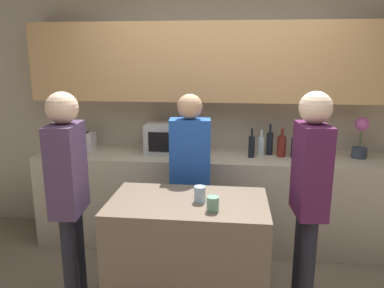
# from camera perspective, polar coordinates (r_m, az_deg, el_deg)

# --- Properties ---
(back_wall) EXTENTS (6.40, 0.40, 2.70)m
(back_wall) POSITION_cam_1_polar(r_m,az_deg,el_deg) (3.86, 4.35, 8.06)
(back_wall) COLOR #B2A893
(back_wall) RESTS_ON ground_plane
(back_counter) EXTENTS (3.60, 0.62, 0.93)m
(back_counter) POSITION_cam_1_polar(r_m,az_deg,el_deg) (3.84, 3.91, -8.45)
(back_counter) COLOR #B7AD99
(back_counter) RESTS_ON ground_plane
(kitchen_island) EXTENTS (1.12, 0.65, 0.90)m
(kitchen_island) POSITION_cam_1_polar(r_m,az_deg,el_deg) (2.86, -0.58, -16.98)
(kitchen_island) COLOR brown
(kitchen_island) RESTS_ON ground_plane
(microwave) EXTENTS (0.52, 0.39, 0.30)m
(microwave) POSITION_cam_1_polar(r_m,az_deg,el_deg) (3.77, -2.96, 0.91)
(microwave) COLOR #B7BABC
(microwave) RESTS_ON back_counter
(toaster) EXTENTS (0.26, 0.16, 0.18)m
(toaster) POSITION_cam_1_polar(r_m,az_deg,el_deg) (4.05, -16.43, 0.38)
(toaster) COLOR silver
(toaster) RESTS_ON back_counter
(potted_plant) EXTENTS (0.14, 0.14, 0.40)m
(potted_plant) POSITION_cam_1_polar(r_m,az_deg,el_deg) (3.91, 24.31, 0.89)
(potted_plant) COLOR #333D4C
(potted_plant) RESTS_ON back_counter
(bottle_0) EXTENTS (0.06, 0.06, 0.29)m
(bottle_0) POSITION_cam_1_polar(r_m,az_deg,el_deg) (3.65, 9.06, -0.34)
(bottle_0) COLOR black
(bottle_0) RESTS_ON back_counter
(bottle_1) EXTENTS (0.07, 0.07, 0.25)m
(bottle_1) POSITION_cam_1_polar(r_m,az_deg,el_deg) (3.75, 10.49, -0.21)
(bottle_1) COLOR silver
(bottle_1) RESTS_ON back_counter
(bottle_2) EXTENTS (0.06, 0.06, 0.31)m
(bottle_2) POSITION_cam_1_polar(r_m,az_deg,el_deg) (3.77, 11.76, 0.15)
(bottle_2) COLOR black
(bottle_2) RESTS_ON back_counter
(bottle_3) EXTENTS (0.09, 0.09, 0.28)m
(bottle_3) POSITION_cam_1_polar(r_m,az_deg,el_deg) (3.73, 13.48, -0.27)
(bottle_3) COLOR maroon
(bottle_3) RESTS_ON back_counter
(bottle_4) EXTENTS (0.06, 0.06, 0.26)m
(bottle_4) POSITION_cam_1_polar(r_m,az_deg,el_deg) (3.73, 15.32, -0.48)
(bottle_4) COLOR black
(bottle_4) RESTS_ON back_counter
(bottle_5) EXTENTS (0.08, 0.08, 0.22)m
(bottle_5) POSITION_cam_1_polar(r_m,az_deg,el_deg) (3.72, 16.65, -0.86)
(bottle_5) COLOR #472814
(bottle_5) RESTS_ON back_counter
(bottle_6) EXTENTS (0.06, 0.06, 0.26)m
(bottle_6) POSITION_cam_1_polar(r_m,az_deg,el_deg) (3.77, 18.03, -0.55)
(bottle_6) COLOR maroon
(bottle_6) RESTS_ON back_counter
(cup_0) EXTENTS (0.08, 0.08, 0.10)m
(cup_0) POSITION_cam_1_polar(r_m,az_deg,el_deg) (2.48, 3.19, -9.09)
(cup_0) COLOR #6CA085
(cup_0) RESTS_ON kitchen_island
(cup_1) EXTENTS (0.08, 0.08, 0.11)m
(cup_1) POSITION_cam_1_polar(r_m,az_deg,el_deg) (2.62, 1.19, -7.64)
(cup_1) COLOR #A0BCD4
(cup_1) RESTS_ON kitchen_island
(person_left) EXTENTS (0.22, 0.35, 1.67)m
(person_left) POSITION_cam_1_polar(r_m,az_deg,el_deg) (2.73, 17.46, -6.53)
(person_left) COLOR black
(person_left) RESTS_ON ground_plane
(person_center) EXTENTS (0.36, 0.22, 1.59)m
(person_center) POSITION_cam_1_polar(r_m,az_deg,el_deg) (3.20, -0.31, -3.98)
(person_center) COLOR black
(person_center) RESTS_ON ground_plane
(person_right) EXTENTS (0.22, 0.36, 1.66)m
(person_right) POSITION_cam_1_polar(r_m,az_deg,el_deg) (2.78, -18.32, -6.32)
(person_right) COLOR black
(person_right) RESTS_ON ground_plane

